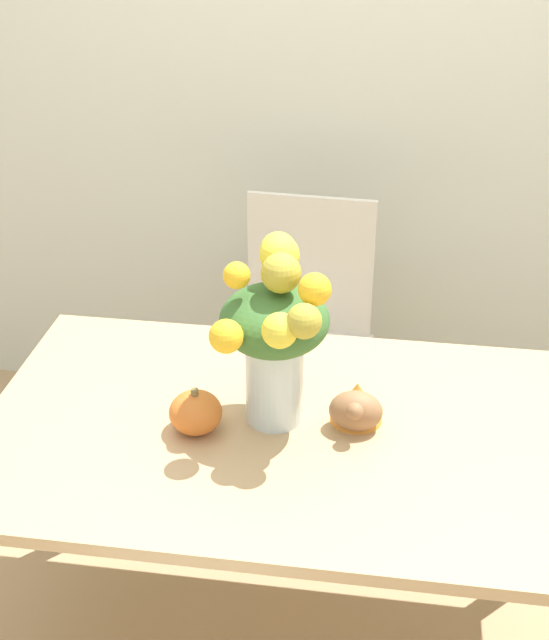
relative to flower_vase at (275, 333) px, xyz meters
name	(u,v)px	position (x,y,z in m)	size (l,w,h in m)	color
wall_back	(348,32)	(0.05, 1.20, 0.40)	(8.00, 0.06, 2.70)	silver
dining_table	(295,460)	(0.05, -0.03, -0.32)	(1.43, 0.86, 0.72)	tan
flower_vase	(275,333)	(0.00, 0.00, 0.00)	(0.25, 0.28, 0.43)	silver
pumpkin	(196,412)	(-0.17, -0.07, -0.18)	(0.12, 0.12, 0.11)	orange
turkey_figurine	(356,405)	(0.18, 0.01, -0.18)	(0.12, 0.16, 0.10)	#936642
dining_chair_near_window	(302,345)	(-0.02, 0.73, -0.46)	(0.44, 0.44, 0.93)	silver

